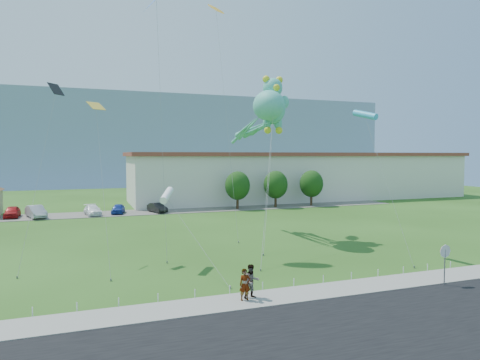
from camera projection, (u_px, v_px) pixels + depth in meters
name	position (u px, v px, depth m)	size (l,w,h in m)	color
ground	(269.00, 282.00, 26.16)	(160.00, 160.00, 0.00)	#254A14
road	(344.00, 333.00, 18.65)	(80.00, 8.00, 0.06)	black
sidewalk	(290.00, 295.00, 23.58)	(80.00, 2.50, 0.10)	gray
parking_strip	(167.00, 211.00, 59.02)	(70.00, 6.00, 0.06)	#59544C
hill_ridge	(119.00, 140.00, 138.08)	(160.00, 50.00, 25.00)	#748DA0
warehouse	(303.00, 176.00, 76.05)	(61.00, 15.00, 8.20)	beige
stop_sign	(445.00, 255.00, 25.33)	(0.80, 0.07, 2.50)	slate
rope_fence	(278.00, 284.00, 24.93)	(26.05, 0.05, 0.50)	white
tree_near	(238.00, 186.00, 61.27)	(3.60, 3.60, 5.47)	#3F2B19
tree_mid	(276.00, 185.00, 63.31)	(3.60, 3.60, 5.47)	#3F2B19
tree_far	(311.00, 184.00, 65.35)	(3.60, 3.60, 5.47)	#3F2B19
pedestrian_left	(245.00, 285.00, 22.60)	(0.61, 0.40, 1.68)	gray
pedestrian_right	(252.00, 281.00, 22.96)	(0.89, 0.69, 1.82)	gray
parked_car_red	(12.00, 212.00, 52.89)	(1.64, 4.09, 1.39)	#B11517
parked_car_silver	(36.00, 212.00, 52.62)	(1.60, 4.60, 1.52)	#ADACB3
parked_car_white	(93.00, 210.00, 55.07)	(1.76, 4.32, 1.25)	white
parked_car_blue	(118.00, 209.00, 56.52)	(1.47, 3.65, 1.24)	#1C389A
parked_car_black	(157.00, 208.00, 57.61)	(1.33, 3.83, 1.26)	black
octopus_kite	(263.00, 116.00, 39.45)	(5.96, 16.21, 13.56)	#45AB99
teddy_bear_kite	(273.00, 103.00, 40.10)	(5.59, 8.03, 15.19)	#45AB99
small_kite_black	(52.00, 109.00, 31.57)	(2.92, 6.29, 13.18)	black
small_kite_cyan	(366.00, 116.00, 33.41)	(0.77, 6.34, 11.38)	#31ADE0
small_kite_blue	(157.00, 5.00, 34.26)	(1.80, 5.78, 21.06)	blue
small_kite_yellow	(97.00, 123.00, 31.20)	(1.29, 7.41, 11.88)	gold
small_kite_white	(167.00, 196.00, 29.67)	(2.83, 7.52, 5.44)	white
small_kite_orange	(217.00, 15.00, 44.59)	(1.80, 9.35, 23.80)	gold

